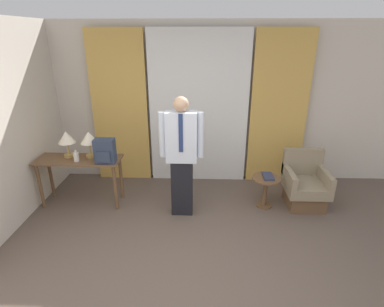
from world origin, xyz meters
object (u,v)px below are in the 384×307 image
Objects in this scene: table_lamp_right at (89,139)px; desk at (80,166)px; armchair at (305,186)px; bottle_near_edge at (76,157)px; side_table at (265,187)px; book at (268,176)px; backpack at (105,151)px; person at (182,153)px; table_lamp_left at (66,138)px.

desk is at bearing -154.43° from table_lamp_right.
armchair reaches higher than desk.
table_lamp_right is 2.48× the size of bottle_near_edge.
side_table is (2.64, -0.08, -0.70)m from table_lamp_right.
armchair is 3.23× the size of book.
desk is at bearing 97.96° from bottle_near_edge.
backpack is at bearing -14.32° from desk.
bottle_near_edge is at bearing 174.38° from person.
desk is 0.21m from bottle_near_edge.
table_lamp_right reaches higher than book.
table_lamp_left reaches higher than bottle_near_edge.
backpack is 0.20× the size of person.
desk is at bearing 171.46° from person.
backpack reaches higher than side_table.
backpack is 2.42m from book.
side_table is at bearing 10.51° from person.
armchair is 1.71× the size of side_table.
bottle_near_edge reaches higher than book.
desk reaches higher than side_table.
side_table is at bearing -171.47° from armchair.
table_lamp_left is at bearing 169.68° from person.
desk is 2.83m from side_table.
desk is 3.13× the size of table_lamp_left.
bottle_near_edge is 0.46× the size of backpack.
book is at bearing 3.15° from backpack.
desk is at bearing 165.68° from backpack.
backpack is 1.38× the size of book.
person is at bearing -168.89° from book.
side_table is 0.17m from book.
person reaches higher than table_lamp_right.
desk is at bearing -25.57° from table_lamp_left.
table_lamp_left is at bearing 178.37° from side_table.
side_table is (-0.62, -0.09, 0.02)m from armchair.
table_lamp_left is 0.34m from table_lamp_right.
book is (2.67, -0.07, -0.54)m from table_lamp_right.
table_lamp_right is 1.43m from person.
person is (1.57, -0.24, 0.33)m from desk.
armchair is at bearing 7.12° from book.
table_lamp_left is at bearing 154.43° from desk.
bottle_near_edge is at bearing -177.14° from armchair.
bottle_near_edge is 2.85m from book.
backpack is at bearing -176.06° from armchair.
book is at bearing 0.30° from desk.
backpack is 2.43m from side_table.
person is (1.55, -0.15, 0.14)m from bottle_near_edge.
book is (0.03, 0.02, 0.17)m from side_table.
table_lamp_right is at bearing 167.25° from person.
backpack is at bearing -4.42° from bottle_near_edge.
bottle_near_edge is at bearing -42.06° from table_lamp_left.
person is at bearing -12.75° from table_lamp_right.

